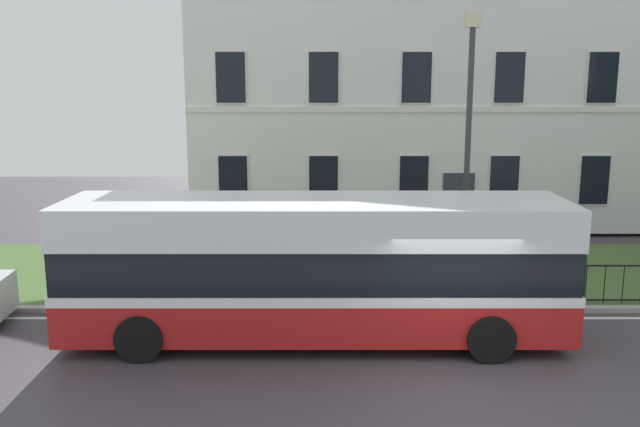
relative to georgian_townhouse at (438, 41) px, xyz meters
The scene contains 6 objects.
ground_plane 17.29m from the georgian_townhouse, 98.36° to the right, with size 60.00×56.00×0.18m.
georgian_townhouse is the anchor object (origin of this frame).
iron_verge_railing 14.05m from the georgian_townhouse, 90.00° to the right, with size 17.75×0.04×0.97m.
single_decker_bus 16.28m from the georgian_townhouse, 109.02° to the right, with size 10.55×2.74×3.04m.
street_lamp_post 12.40m from the georgian_townhouse, 96.34° to the right, with size 0.36×0.24×6.95m.
litter_bin 14.61m from the georgian_townhouse, 115.89° to the right, with size 0.52×0.52×1.16m.
Camera 1 is at (-2.62, -11.23, 5.40)m, focal length 37.41 mm.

